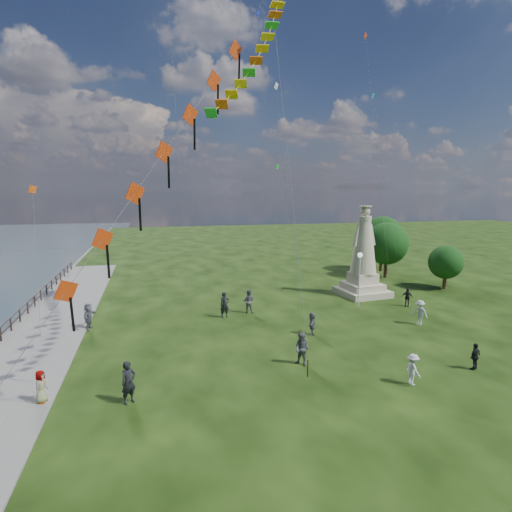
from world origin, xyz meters
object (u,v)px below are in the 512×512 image
object	(u,v)px
lamppost	(360,268)
person_7	(248,301)
person_11	(312,323)
person_9	(407,297)
person_0	(128,382)
person_2	(413,369)
statue	(363,262)
person_6	(225,305)
person_10	(41,389)
person_8	(420,313)
person_3	(475,356)
person_5	(89,316)
person_1	(302,349)

from	to	relation	value
lamppost	person_7	distance (m)	9.31
person_11	person_9	bearing A→B (deg)	135.72
lamppost	person_0	world-z (taller)	lamppost
lamppost	person_2	distance (m)	14.11
person_0	statue	bearing A→B (deg)	3.82
person_6	person_10	distance (m)	14.68
person_0	person_7	distance (m)	14.82
statue	person_6	world-z (taller)	statue
person_6	person_9	bearing A→B (deg)	-12.14
statue	person_11	bearing A→B (deg)	-139.69
person_0	person_8	world-z (taller)	person_0
person_7	person_10	distance (m)	16.64
person_6	person_3	bearing A→B (deg)	-57.31
person_2	person_5	distance (m)	20.68
person_2	statue	bearing A→B (deg)	-27.21
person_1	person_6	world-z (taller)	person_6
person_9	person_11	world-z (taller)	person_11
person_0	person_8	xyz separation A→B (m)	(19.23, 6.68, -0.09)
person_1	person_10	xyz separation A→B (m)	(-12.66, -1.30, -0.17)
person_6	person_8	world-z (taller)	person_6
person_7	statue	bearing A→B (deg)	-141.35
person_1	person_8	world-z (taller)	person_1
person_3	person_7	xyz separation A→B (m)	(-9.36, 12.94, 0.18)
person_5	person_8	size ratio (longest dim) A/B	1.03
person_5	person_11	xyz separation A→B (m)	(14.33, -4.56, -0.15)
person_2	person_8	size ratio (longest dim) A/B	0.88
statue	person_9	bearing A→B (deg)	-73.31
person_1	person_6	bearing A→B (deg)	154.27
person_9	person_8	bearing A→B (deg)	-70.11
statue	person_10	size ratio (longest dim) A/B	5.43
person_8	person_5	bearing A→B (deg)	-132.86
statue	person_8	distance (m)	8.82
person_3	person_11	world-z (taller)	person_11
statue	person_11	world-z (taller)	statue
person_5	person_3	bearing A→B (deg)	-102.13
person_8	person_10	bearing A→B (deg)	-107.35
person_0	person_10	size ratio (longest dim) A/B	1.32
statue	person_7	distance (m)	11.62
person_0	person_9	xyz separation A→B (m)	(21.07, 11.08, -0.23)
statue	person_8	bearing A→B (deg)	-97.01
person_0	person_7	world-z (taller)	person_0
lamppost	person_11	bearing A→B (deg)	-138.01
person_0	person_5	bearing A→B (deg)	71.33
person_0	person_10	world-z (taller)	person_0
statue	person_9	size ratio (longest dim) A/B	5.35
person_6	person_8	xyz separation A→B (m)	(13.00, -4.85, -0.09)
person_6	person_9	size ratio (longest dim) A/B	1.30
person_7	person_9	size ratio (longest dim) A/B	1.22
statue	person_2	xyz separation A→B (m)	(-5.91, -16.60, -2.22)
person_2	person_5	world-z (taller)	person_5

